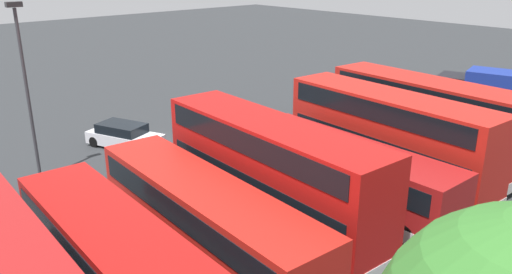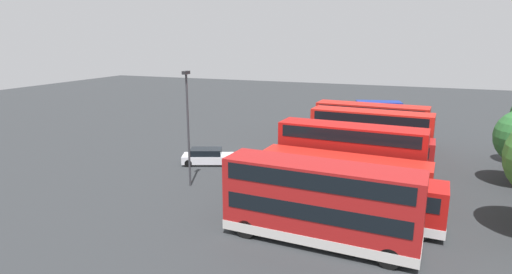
# 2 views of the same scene
# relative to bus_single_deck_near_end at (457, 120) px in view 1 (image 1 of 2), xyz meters

# --- Properties ---
(ground_plane) EXTENTS (140.00, 140.00, 0.00)m
(ground_plane) POSITION_rel_bus_single_deck_near_end_xyz_m (12.81, -11.21, -1.62)
(ground_plane) COLOR #2D3033
(bus_single_deck_near_end) EXTENTS (3.35, 10.78, 2.95)m
(bus_single_deck_near_end) POSITION_rel_bus_single_deck_near_end_xyz_m (0.00, 0.00, 0.00)
(bus_single_deck_near_end) COLOR #A51919
(bus_single_deck_near_end) RESTS_ON ground
(bus_double_decker_second) EXTENTS (3.30, 11.20, 4.55)m
(bus_double_decker_second) POSITION_rel_bus_single_deck_near_end_xyz_m (3.64, -0.06, 0.83)
(bus_double_decker_second) COLOR red
(bus_double_decker_second) RESTS_ON ground
(bus_double_decker_third) EXTENTS (3.24, 11.07, 4.55)m
(bus_double_decker_third) POSITION_rel_bus_single_deck_near_end_xyz_m (7.61, 0.33, 0.83)
(bus_double_decker_third) COLOR red
(bus_double_decker_third) RESTS_ON ground
(bus_single_deck_fourth) EXTENTS (2.84, 10.51, 2.95)m
(bus_single_deck_fourth) POSITION_rel_bus_single_deck_near_end_xyz_m (11.03, 0.63, -0.00)
(bus_single_deck_fourth) COLOR #A51919
(bus_single_deck_fourth) RESTS_ON ground
(bus_double_decker_fifth) EXTENTS (3.18, 11.32, 4.55)m
(bus_double_decker_fifth) POSITION_rel_bus_single_deck_near_end_xyz_m (14.82, -0.36, 0.83)
(bus_double_decker_fifth) COLOR #B71411
(bus_double_decker_fifth) RESTS_ON ground
(bus_single_deck_sixth) EXTENTS (3.29, 11.96, 2.95)m
(bus_single_deck_sixth) POSITION_rel_bus_single_deck_near_end_xyz_m (18.17, -0.32, 0.00)
(bus_single_deck_sixth) COLOR red
(bus_single_deck_sixth) RESTS_ON ground
(bus_single_deck_seventh) EXTENTS (3.16, 11.74, 2.95)m
(bus_single_deck_seventh) POSITION_rel_bus_single_deck_near_end_xyz_m (21.98, 0.49, 0.00)
(bus_single_deck_seventh) COLOR #B71411
(bus_single_deck_seventh) RESTS_ON ground
(box_truck_blue) EXTENTS (4.29, 7.89, 3.20)m
(box_truck_blue) POSITION_rel_bus_single_deck_near_end_xyz_m (-7.80, -1.19, 0.09)
(box_truck_blue) COLOR navy
(box_truck_blue) RESTS_ON ground
(car_hatchback_silver) EXTENTS (3.34, 4.91, 1.43)m
(car_hatchback_silver) POSITION_rel_bus_single_deck_near_end_xyz_m (14.75, -12.94, -0.92)
(car_hatchback_silver) COLOR silver
(car_hatchback_silver) RESTS_ON ground
(lamp_post_tall) EXTENTS (0.70, 0.30, 8.75)m
(lamp_post_tall) POSITION_rel_bus_single_deck_near_end_xyz_m (20.24, -11.55, 3.45)
(lamp_post_tall) COLOR #38383D
(lamp_post_tall) RESTS_ON ground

